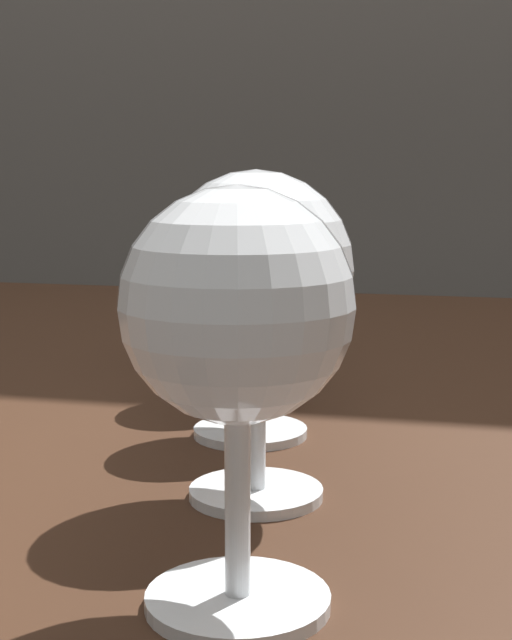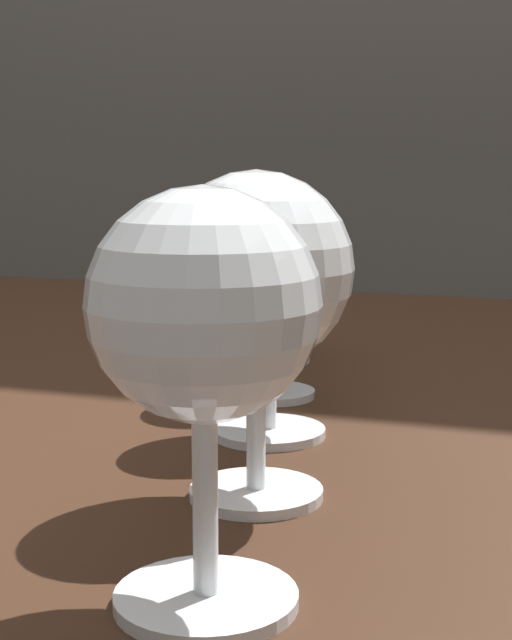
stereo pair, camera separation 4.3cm
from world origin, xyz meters
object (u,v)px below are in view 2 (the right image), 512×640
at_px(wine_glass_chardonnay, 203,312).
at_px(wine_glass_white, 269,288).
at_px(wine_glass_cabernet, 271,231).
at_px(wine_glass_port, 273,264).
at_px(wine_glass_rose, 256,277).

xyz_separation_m(wine_glass_chardonnay, wine_glass_white, (-0.05, 0.21, -0.02)).
relative_size(wine_glass_chardonnay, wine_glass_cabernet, 1.02).
height_order(wine_glass_white, wine_glass_port, wine_glass_port).
bearing_deg(wine_glass_port, wine_glass_rose, -74.07).
distance_m(wine_glass_chardonnay, wine_glass_rose, 0.11).
distance_m(wine_glass_rose, wine_glass_port, 0.20).
bearing_deg(wine_glass_chardonnay, wine_glass_white, 102.54).
relative_size(wine_glass_white, wine_glass_port, 0.96).
relative_size(wine_glass_chardonnay, wine_glass_port, 1.13).
relative_size(wine_glass_chardonnay, wine_glass_white, 1.17).
bearing_deg(wine_glass_cabernet, wine_glass_chardonnay, -74.81).
bearing_deg(wine_glass_chardonnay, wine_glass_rose, 100.10).
xyz_separation_m(wine_glass_chardonnay, wine_glass_port, (-0.07, 0.30, -0.02)).
distance_m(wine_glass_port, wine_glass_cabernet, 0.12).
distance_m(wine_glass_chardonnay, wine_glass_cabernet, 0.43).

